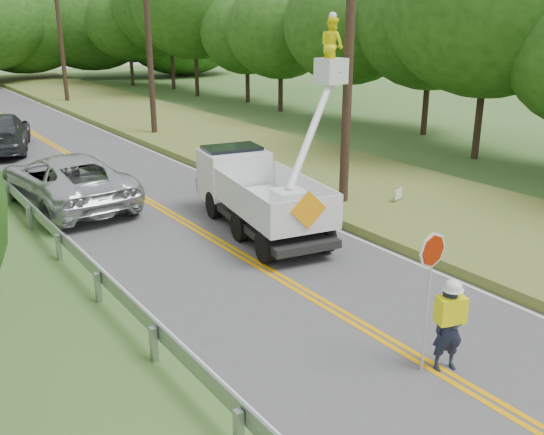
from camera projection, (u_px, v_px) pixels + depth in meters
ground at (469, 390)px, 10.43m from camera, size 140.00×140.00×0.00m
road at (143, 198)px, 21.29m from camera, size 7.20×96.00×0.03m
guardrail at (16, 196)px, 19.64m from camera, size 0.18×48.00×0.77m
utility_poles at (218, 38)px, 24.66m from camera, size 1.60×43.30×10.00m
tall_grass_verge at (301, 167)px, 25.10m from camera, size 7.00×96.00×0.30m
treeline_right at (291, 15)px, 37.04m from camera, size 11.45×54.60×11.24m
flagger at (449, 322)px, 10.72m from camera, size 1.09×0.58×2.69m
bucket_truck at (258, 177)px, 18.44m from camera, size 4.67×6.37×6.12m
suv_silver at (66, 180)px, 20.16m from camera, size 3.31×6.58×1.79m
suv_darkgrey at (0, 133)px, 28.26m from camera, size 4.12×6.62×1.79m
yard_sign at (398, 195)px, 19.91m from camera, size 0.47×0.19×0.71m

